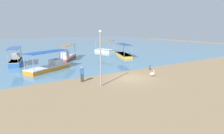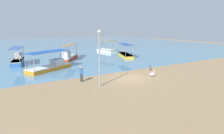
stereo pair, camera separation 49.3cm
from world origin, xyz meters
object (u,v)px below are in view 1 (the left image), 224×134
(fishing_boat_near_right, at_px, (104,50))
(mooring_bollard, at_px, (150,67))
(pelican, at_px, (152,74))
(fishing_boat_near_left, at_px, (50,66))
(fishing_boat_outer, at_px, (124,54))
(fishing_boat_far_left, at_px, (16,61))
(fishing_boat_center, at_px, (67,56))
(fisherman_standing, at_px, (82,74))
(lamp_post, at_px, (101,55))

(fishing_boat_near_right, xyz_separation_m, mooring_bollard, (-3.23, -19.33, -0.14))
(fishing_boat_near_right, xyz_separation_m, pelican, (-5.36, -22.13, -0.17))
(fishing_boat_near_left, relative_size, pelican, 8.14)
(fishing_boat_outer, bearing_deg, fishing_boat_far_left, 174.34)
(mooring_bollard, bearing_deg, fishing_boat_near_left, 149.87)
(pelican, bearing_deg, fishing_boat_center, 108.35)
(fisherman_standing, bearing_deg, fishing_boat_near_right, 56.14)
(fishing_boat_center, distance_m, fisherman_standing, 14.25)
(fishing_boat_far_left, relative_size, fishing_boat_center, 0.88)
(pelican, distance_m, lamp_post, 7.36)
(pelican, height_order, mooring_bollard, pelican)
(fishing_boat_near_right, xyz_separation_m, lamp_post, (-12.19, -22.10, 2.56))
(fishing_boat_center, relative_size, mooring_bollard, 8.08)
(fishing_boat_near_left, distance_m, lamp_post, 10.48)
(fishing_boat_far_left, bearing_deg, pelican, -49.76)
(fishing_boat_near_right, height_order, lamp_post, lamp_post)
(fishing_boat_near_right, distance_m, mooring_bollard, 19.59)
(pelican, bearing_deg, fishing_boat_outer, 68.48)
(fishing_boat_outer, bearing_deg, fisherman_standing, -138.69)
(fishing_boat_near_right, xyz_separation_m, fisherman_standing, (-13.29, -19.80, 0.36))
(fishing_boat_far_left, relative_size, fishing_boat_near_right, 1.01)
(fishing_boat_outer, bearing_deg, fishing_boat_center, 169.12)
(fisherman_standing, bearing_deg, fishing_boat_outer, 41.31)
(lamp_post, distance_m, mooring_bollard, 9.76)
(fisherman_standing, bearing_deg, fishing_boat_far_left, 112.52)
(fishing_boat_near_left, relative_size, fisherman_standing, 3.85)
(fishing_boat_outer, relative_size, fishing_boat_near_right, 1.19)
(fishing_boat_outer, relative_size, fisherman_standing, 3.81)
(fishing_boat_outer, bearing_deg, fishing_boat_near_right, 91.86)
(fishing_boat_near_left, xyz_separation_m, fisherman_standing, (1.89, -7.41, 0.34))
(fishing_boat_center, height_order, pelican, fishing_boat_center)
(fishing_boat_outer, bearing_deg, fishing_boat_near_left, -163.77)
(fishing_boat_outer, distance_m, fishing_boat_near_right, 7.90)
(fishing_boat_far_left, xyz_separation_m, fishing_boat_outer, (19.27, -1.91, -0.18))
(fishing_boat_center, height_order, fisherman_standing, fishing_boat_center)
(fishing_boat_center, relative_size, pelican, 7.81)
(fishing_boat_near_left, distance_m, pelican, 13.83)
(fishing_boat_center, height_order, mooring_bollard, fishing_boat_center)
(fishing_boat_far_left, distance_m, lamp_post, 17.67)
(pelican, height_order, lamp_post, lamp_post)
(fishing_boat_near_left, xyz_separation_m, lamp_post, (2.99, -9.71, 2.54))
(fishing_boat_outer, distance_m, mooring_bollard, 11.95)
(fishing_boat_far_left, bearing_deg, fishing_boat_near_right, 17.48)
(fishing_boat_outer, distance_m, fisherman_standing, 18.03)
(lamp_post, height_order, fisherman_standing, lamp_post)
(fishing_boat_near_left, relative_size, fishing_boat_outer, 1.01)
(pelican, relative_size, fisherman_standing, 0.47)
(lamp_post, xyz_separation_m, fisherman_standing, (-1.10, 2.30, -2.20))
(fishing_boat_outer, distance_m, lamp_post, 19.07)
(fishing_boat_far_left, height_order, fishing_boat_outer, fishing_boat_far_left)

